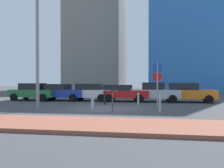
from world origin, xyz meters
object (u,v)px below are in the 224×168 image
(parked_car_green, at_px, (34,92))
(traffic_bollard_mid, at_px, (160,104))
(street_lamp, at_px, (37,33))
(parked_car_silver, at_px, (155,92))
(traffic_bollard_far, at_px, (92,101))
(parked_car_blue, at_px, (60,92))
(traffic_bollard_near, at_px, (105,98))
(parking_meter, at_px, (113,95))
(parked_car_white, at_px, (93,92))
(parking_sign_post, at_px, (157,79))
(parked_car_orange, at_px, (187,92))
(traffic_bollard_edge, at_px, (138,99))
(parked_car_red, at_px, (121,93))

(parked_car_green, relative_size, traffic_bollard_mid, 4.61)
(street_lamp, bearing_deg, traffic_bollard_mid, 3.16)
(parked_car_silver, xyz_separation_m, traffic_bollard_far, (-3.74, -6.19, -0.30))
(parked_car_blue, distance_m, traffic_bollard_near, 5.38)
(parking_meter, bearing_deg, parked_car_white, 113.22)
(parking_sign_post, bearing_deg, traffic_bollard_far, -149.46)
(parked_car_green, relative_size, parked_car_orange, 0.96)
(parked_car_blue, distance_m, parked_car_white, 2.91)
(parked_car_white, height_order, parking_meter, parked_car_white)
(parked_car_silver, bearing_deg, traffic_bollard_near, -141.44)
(parked_car_blue, bearing_deg, parking_meter, -48.91)
(parking_meter, bearing_deg, parking_sign_post, 47.45)
(parked_car_green, bearing_deg, traffic_bollard_edge, -13.79)
(parked_car_red, xyz_separation_m, parked_car_orange, (5.38, 0.14, 0.07))
(traffic_bollard_mid, bearing_deg, parked_car_green, 150.38)
(parked_car_green, bearing_deg, parking_meter, -37.93)
(parked_car_red, distance_m, parked_car_orange, 5.38)
(parked_car_green, xyz_separation_m, parking_sign_post, (10.65, -3.54, 1.07))
(parked_car_silver, distance_m, traffic_bollard_mid, 6.51)
(parked_car_green, height_order, parked_car_red, parked_car_green)
(parked_car_green, xyz_separation_m, traffic_bollard_near, (6.88, -2.53, -0.29))
(traffic_bollard_near, xyz_separation_m, traffic_bollard_mid, (3.89, -3.59, -0.03))
(parked_car_red, bearing_deg, parked_car_silver, 1.69)
(traffic_bollard_edge, bearing_deg, parked_car_orange, 36.00)
(parked_car_silver, bearing_deg, parking_sign_post, -88.21)
(traffic_bollard_near, bearing_deg, parked_car_silver, 38.56)
(parked_car_white, distance_m, parked_car_red, 2.47)
(parked_car_silver, bearing_deg, parked_car_red, -178.31)
(parked_car_blue, xyz_separation_m, parking_meter, (5.79, -6.63, 0.17))
(parking_sign_post, bearing_deg, street_lamp, -157.05)
(traffic_bollard_far, bearing_deg, traffic_bollard_near, 88.58)
(parked_car_red, distance_m, traffic_bollard_far, 6.18)
(parked_car_green, distance_m, parked_car_blue, 2.34)
(parking_meter, relative_size, traffic_bollard_mid, 1.57)
(parked_car_green, distance_m, parking_sign_post, 11.28)
(parking_sign_post, height_order, traffic_bollard_near, parking_sign_post)
(parked_car_white, relative_size, parked_car_silver, 1.06)
(parked_car_green, height_order, parked_car_silver, parked_car_silver)
(parking_meter, height_order, traffic_bollard_far, parking_meter)
(parked_car_white, bearing_deg, traffic_bollard_near, -60.58)
(parking_meter, xyz_separation_m, traffic_bollard_mid, (2.66, 0.20, -0.47))
(street_lamp, xyz_separation_m, traffic_bollard_edge, (5.68, 4.23, -4.10))
(parked_car_blue, bearing_deg, traffic_bollard_near, -32.02)
(parking_sign_post, height_order, street_lamp, street_lamp)
(parked_car_blue, xyz_separation_m, traffic_bollard_far, (4.48, -6.13, -0.25))
(traffic_bollard_far, bearing_deg, parked_car_red, 81.68)
(parking_meter, height_order, traffic_bollard_near, parking_meter)
(parking_sign_post, relative_size, street_lamp, 0.37)
(parked_car_silver, distance_m, traffic_bollard_near, 4.68)
(parked_car_white, relative_size, parking_sign_post, 1.51)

